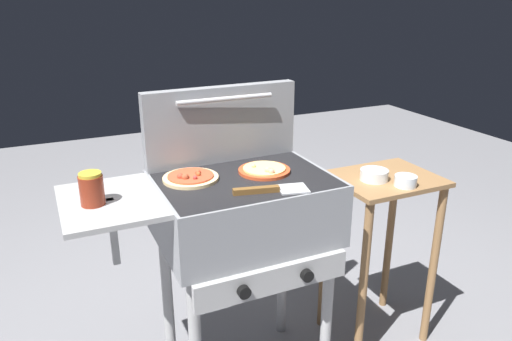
{
  "coord_description": "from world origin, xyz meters",
  "views": [
    {
      "loc": [
        -0.66,
        -1.54,
        1.54
      ],
      "look_at": [
        0.05,
        0.0,
        0.92
      ],
      "focal_mm": 34.32,
      "sensor_mm": 36.0,
      "label": 1
    }
  ],
  "objects_px": {
    "topping_bowl_near": "(406,181)",
    "topping_bowl_far": "(374,175)",
    "sauce_jar": "(92,189)",
    "spatula": "(271,190)",
    "prep_table": "(381,226)",
    "grill": "(241,214)",
    "pizza_pepperoni": "(190,177)",
    "pizza_cheese": "(264,170)"
  },
  "relations": [
    {
      "from": "sauce_jar",
      "to": "topping_bowl_near",
      "type": "relative_size",
      "value": 1.2
    },
    {
      "from": "pizza_pepperoni",
      "to": "prep_table",
      "type": "bearing_deg",
      "value": -4.01
    },
    {
      "from": "pizza_cheese",
      "to": "topping_bowl_near",
      "type": "bearing_deg",
      "value": -13.61
    },
    {
      "from": "grill",
      "to": "topping_bowl_far",
      "type": "bearing_deg",
      "value": -0.44
    },
    {
      "from": "pizza_pepperoni",
      "to": "sauce_jar",
      "type": "xyz_separation_m",
      "value": [
        -0.35,
        -0.08,
        0.04
      ]
    },
    {
      "from": "grill",
      "to": "sauce_jar",
      "type": "relative_size",
      "value": 8.85
    },
    {
      "from": "spatula",
      "to": "prep_table",
      "type": "height_order",
      "value": "spatula"
    },
    {
      "from": "spatula",
      "to": "topping_bowl_near",
      "type": "relative_size",
      "value": 2.95
    },
    {
      "from": "spatula",
      "to": "prep_table",
      "type": "distance_m",
      "value": 0.73
    },
    {
      "from": "prep_table",
      "to": "topping_bowl_far",
      "type": "height_order",
      "value": "topping_bowl_far"
    },
    {
      "from": "sauce_jar",
      "to": "topping_bowl_near",
      "type": "bearing_deg",
      "value": -4.73
    },
    {
      "from": "pizza_cheese",
      "to": "spatula",
      "type": "bearing_deg",
      "value": -108.43
    },
    {
      "from": "pizza_cheese",
      "to": "pizza_pepperoni",
      "type": "xyz_separation_m",
      "value": [
        -0.28,
        0.04,
        0.0
      ]
    },
    {
      "from": "spatula",
      "to": "topping_bowl_far",
      "type": "height_order",
      "value": "spatula"
    },
    {
      "from": "grill",
      "to": "pizza_cheese",
      "type": "relative_size",
      "value": 4.89
    },
    {
      "from": "grill",
      "to": "pizza_pepperoni",
      "type": "distance_m",
      "value": 0.24
    },
    {
      "from": "topping_bowl_near",
      "to": "grill",
      "type": "bearing_deg",
      "value": 170.4
    },
    {
      "from": "sauce_jar",
      "to": "grill",
      "type": "bearing_deg",
      "value": 1.71
    },
    {
      "from": "spatula",
      "to": "prep_table",
      "type": "xyz_separation_m",
      "value": [
        0.63,
        0.16,
        -0.34
      ]
    },
    {
      "from": "pizza_cheese",
      "to": "topping_bowl_far",
      "type": "distance_m",
      "value": 0.51
    },
    {
      "from": "sauce_jar",
      "to": "spatula",
      "type": "height_order",
      "value": "sauce_jar"
    },
    {
      "from": "pizza_pepperoni",
      "to": "spatula",
      "type": "height_order",
      "value": "pizza_pepperoni"
    },
    {
      "from": "pizza_pepperoni",
      "to": "prep_table",
      "type": "xyz_separation_m",
      "value": [
        0.84,
        -0.06,
        -0.34
      ]
    },
    {
      "from": "pizza_pepperoni",
      "to": "topping_bowl_near",
      "type": "xyz_separation_m",
      "value": [
        0.85,
        -0.18,
        -0.09
      ]
    },
    {
      "from": "sauce_jar",
      "to": "spatula",
      "type": "distance_m",
      "value": 0.59
    },
    {
      "from": "grill",
      "to": "pizza_cheese",
      "type": "distance_m",
      "value": 0.19
    },
    {
      "from": "pizza_cheese",
      "to": "grill",
      "type": "bearing_deg",
      "value": -167.82
    },
    {
      "from": "topping_bowl_near",
      "to": "topping_bowl_far",
      "type": "height_order",
      "value": "same"
    },
    {
      "from": "spatula",
      "to": "prep_table",
      "type": "relative_size",
      "value": 0.33
    },
    {
      "from": "pizza_cheese",
      "to": "pizza_pepperoni",
      "type": "bearing_deg",
      "value": 171.76
    },
    {
      "from": "grill",
      "to": "topping_bowl_far",
      "type": "relative_size",
      "value": 8.17
    },
    {
      "from": "prep_table",
      "to": "topping_bowl_near",
      "type": "bearing_deg",
      "value": -88.41
    },
    {
      "from": "prep_table",
      "to": "grill",
      "type": "bearing_deg",
      "value": -179.63
    },
    {
      "from": "prep_table",
      "to": "topping_bowl_near",
      "type": "relative_size",
      "value": 8.85
    },
    {
      "from": "sauce_jar",
      "to": "topping_bowl_near",
      "type": "height_order",
      "value": "sauce_jar"
    },
    {
      "from": "grill",
      "to": "spatula",
      "type": "height_order",
      "value": "spatula"
    },
    {
      "from": "pizza_pepperoni",
      "to": "prep_table",
      "type": "distance_m",
      "value": 0.91
    },
    {
      "from": "sauce_jar",
      "to": "prep_table",
      "type": "bearing_deg",
      "value": 0.96
    },
    {
      "from": "pizza_pepperoni",
      "to": "topping_bowl_near",
      "type": "height_order",
      "value": "pizza_pepperoni"
    },
    {
      "from": "prep_table",
      "to": "topping_bowl_near",
      "type": "height_order",
      "value": "topping_bowl_near"
    },
    {
      "from": "topping_bowl_near",
      "to": "topping_bowl_far",
      "type": "xyz_separation_m",
      "value": [
        -0.07,
        0.11,
        0.0
      ]
    },
    {
      "from": "pizza_pepperoni",
      "to": "spatula",
      "type": "xyz_separation_m",
      "value": [
        0.22,
        -0.22,
        -0.0
      ]
    }
  ]
}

